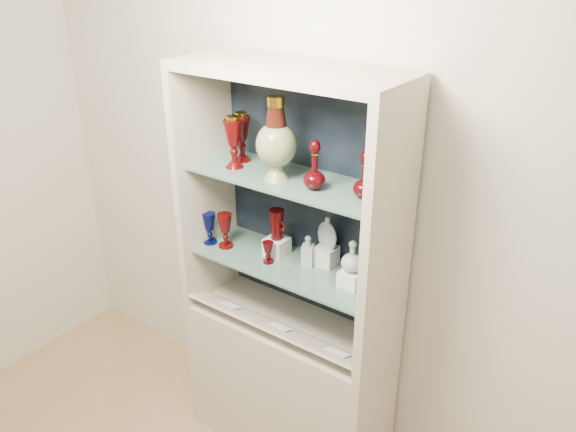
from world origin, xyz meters
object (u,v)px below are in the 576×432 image
Objects in this scene: lidded_bowl at (389,189)px; cameo_medallion at (376,246)px; ruby_goblet_tall at (225,231)px; ruby_pitcher at (277,224)px; ruby_decanter_a at (315,162)px; flat_flask at (327,232)px; cobalt_goblet at (210,228)px; enamel_urn at (276,139)px; ruby_decanter_b at (365,173)px; clear_square_bottle at (308,251)px; pedestal_lamp_right at (234,142)px; pedestal_lamp_left at (242,137)px; clear_round_decanter at (352,257)px; ruby_goblet_small at (268,252)px.

cameo_medallion is (-0.07, 0.07, -0.30)m from lidded_bowl.
ruby_pitcher is (0.24, 0.09, 0.07)m from ruby_goblet_tall.
ruby_decanter_a is 1.52× the size of flat_flask.
enamel_urn is at bearing 2.45° from cobalt_goblet.
ruby_goblet_tall is (0.09, 0.01, 0.01)m from cobalt_goblet.
ruby_decanter_b reaches higher than clear_square_bottle.
pedestal_lamp_right and ruby_decanter_a have the same top height.
pedestal_lamp_left is at bearing 176.72° from cameo_medallion.
pedestal_lamp_right is 1.57× the size of clear_square_bottle.
clear_round_decanter is at bearing 10.39° from ruby_pitcher.
cameo_medallion is at bearing 80.68° from ruby_decanter_b.
pedestal_lamp_left is 0.75m from lidded_bowl.
ruby_pitcher is (0.20, -0.01, -0.38)m from pedestal_lamp_left.
ruby_decanter_a is 0.46m from cameo_medallion.
clear_round_decanter is (0.59, 0.04, -0.40)m from pedestal_lamp_right.
clear_round_decanter is at bearing 4.84° from cobalt_goblet.
enamel_urn is at bearing -1.75° from pedestal_lamp_right.
ruby_decanter_b is at bearing 5.47° from ruby_goblet_small.
ruby_decanter_b is at bearing 4.08° from cobalt_goblet.
cobalt_goblet is at bearing -170.62° from ruby_goblet_tall.
cobalt_goblet is 1.14× the size of clear_round_decanter.
ruby_pitcher is at bearing -157.87° from flat_flask.
ruby_decanter_b reaches higher than ruby_pitcher.
pedestal_lamp_left reaches higher than flat_flask.
ruby_pitcher is 1.11× the size of cameo_medallion.
cobalt_goblet is (-0.16, -0.02, -0.46)m from pedestal_lamp_right.
cameo_medallion is (0.02, 0.11, -0.35)m from ruby_decanter_b.
lidded_bowl is at bearing -1.50° from pedestal_lamp_left.
ruby_pitcher reaches higher than ruby_goblet_small.
ruby_decanter_a is at bearing -73.14° from flat_flask.
clear_round_decanter reaches higher than clear_square_bottle.
clear_round_decanter is at bearing -4.46° from pedestal_lamp_left.
ruby_goblet_small is at bearing -169.58° from cameo_medallion.
pedestal_lamp_right is 0.52m from ruby_goblet_small.
ruby_pitcher is (0.17, 0.08, -0.38)m from pedestal_lamp_right.
pedestal_lamp_left is at bearing 178.50° from lidded_bowl.
ruby_decanter_a is 2.23× the size of ruby_goblet_small.
cobalt_goblet is (-0.40, -0.02, -0.52)m from enamel_urn.
clear_round_decanter is at bearing 3.79° from pedestal_lamp_right.
pedestal_lamp_right reaches higher than ruby_pitcher.
ruby_decanter_b is 1.37× the size of clear_square_bottle.
pedestal_lamp_right is at bearing -175.52° from cameo_medallion.
clear_round_decanter reaches higher than cobalt_goblet.
enamel_urn reaches higher than ruby_goblet_small.
lidded_bowl is 0.60× the size of flat_flask.
clear_round_decanter is (0.25, -0.04, 0.06)m from clear_square_bottle.
pedestal_lamp_left reaches higher than clear_round_decanter.
ruby_decanter_a reaches higher than pedestal_lamp_left.
enamel_urn is 0.54m from clear_square_bottle.
ruby_goblet_small is at bearing -24.25° from pedestal_lamp_left.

